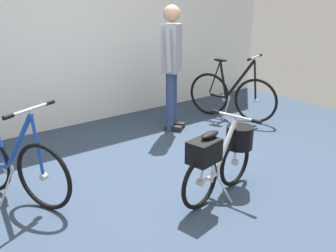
# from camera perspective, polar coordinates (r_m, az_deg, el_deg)

# --- Properties ---
(ground_plane) EXTENTS (7.40, 7.40, 0.00)m
(ground_plane) POSITION_cam_1_polar(r_m,az_deg,el_deg) (3.80, 0.53, -8.79)
(ground_plane) COLOR #2D3D51
(back_wall) EXTENTS (7.40, 0.10, 2.79)m
(back_wall) POSITION_cam_1_polar(r_m,az_deg,el_deg) (5.39, -15.23, 14.51)
(back_wall) COLOR white
(back_wall) RESTS_ON ground_plane
(folding_bike_foreground) EXTENTS (1.04, 0.53, 0.75)m
(folding_bike_foreground) POSITION_cam_1_polar(r_m,az_deg,el_deg) (3.49, 8.24, -4.32)
(folding_bike_foreground) COLOR black
(folding_bike_foreground) RESTS_ON ground_plane
(display_bike_left) EXTENTS (0.68, 1.23, 0.93)m
(display_bike_left) POSITION_cam_1_polar(r_m,az_deg,el_deg) (3.66, -22.46, -5.38)
(display_bike_left) COLOR black
(display_bike_left) RESTS_ON ground_plane
(display_bike_right) EXTENTS (0.63, 1.33, 0.98)m
(display_bike_right) POSITION_cam_1_polar(r_m,az_deg,el_deg) (5.72, 9.65, 4.73)
(display_bike_right) COLOR black
(display_bike_right) RESTS_ON ground_plane
(visitor_near_wall) EXTENTS (0.44, 0.39, 1.67)m
(visitor_near_wall) POSITION_cam_1_polar(r_m,az_deg,el_deg) (5.05, 0.59, 9.91)
(visitor_near_wall) COLOR navy
(visitor_near_wall) RESTS_ON ground_plane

